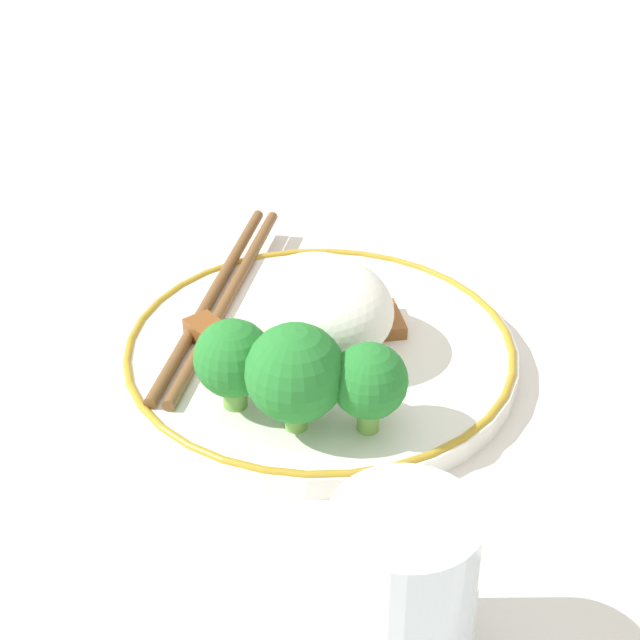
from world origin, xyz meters
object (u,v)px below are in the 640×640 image
Objects in this scene: broccoli_back_right at (369,382)px; drinking_glass at (402,588)px; chopsticks at (219,297)px; broccoli_back_left at (233,359)px; plate at (320,354)px; broccoli_back_center at (295,373)px.

broccoli_back_right is 0.14m from drinking_glass.
chopsticks is at bearing -21.38° from drinking_glass.
plate is at bearing -81.51° from broccoli_back_left.
chopsticks is (0.09, -0.06, -0.03)m from broccoli_back_left.
chopsticks is at bearing -6.46° from broccoli_back_right.
broccoli_back_center is 0.14m from chopsticks.
drinking_glass is (-0.27, 0.11, 0.02)m from chopsticks.
plate is at bearing -23.25° from broccoli_back_right.
plate is 0.08m from broccoli_back_left.
broccoli_back_right is (-0.08, 0.03, 0.04)m from plate.
broccoli_back_center is at bearing -161.26° from broccoli_back_left.
broccoli_back_right is at bearing -134.22° from broccoli_back_center.
chopsticks reaches higher than plate.
chopsticks is (0.16, -0.02, -0.03)m from broccoli_back_right.
drinking_glass reaches higher than broccoli_back_center.
broccoli_back_center is 0.32× the size of chopsticks.
broccoli_back_left is (-0.01, 0.07, 0.04)m from plate.
plate is 4.42× the size of broccoli_back_left.
drinking_glass is at bearing 147.32° from plate.
chopsticks is at bearing -32.54° from broccoli_back_left.
broccoli_back_right is at bearing 156.75° from plate.
plate is 2.86× the size of drinking_glass.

